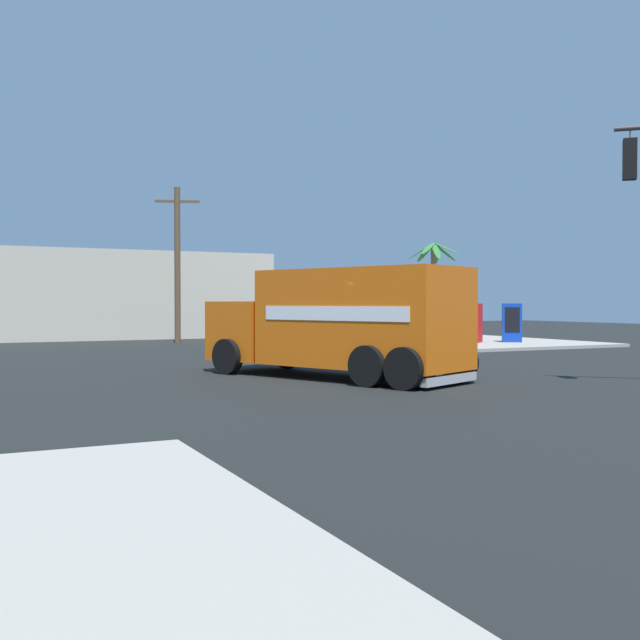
{
  "coord_description": "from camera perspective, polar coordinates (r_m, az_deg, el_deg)",
  "views": [
    {
      "loc": [
        -9.8,
        -16.98,
        2.0
      ],
      "look_at": [
        -0.9,
        1.14,
        1.54
      ],
      "focal_mm": 41.52,
      "sensor_mm": 36.0,
      "label": 1
    }
  ],
  "objects": [
    {
      "name": "palm_tree_far",
      "position": [
        39.85,
        8.73,
        3.72
      ],
      "size": [
        2.7,
        2.77,
        5.12
      ],
      "color": "#7A6647",
      "rests_on": "sidewalk_corner_far"
    },
    {
      "name": "delivery_truck",
      "position": [
        19.72,
        1.57,
        -0.16
      ],
      "size": [
        5.35,
        7.86,
        2.89
      ],
      "color": "orange",
      "rests_on": "ground"
    },
    {
      "name": "utility_pole",
      "position": [
        37.58,
        -10.93,
        4.36
      ],
      "size": [
        2.1,
        0.89,
        7.77
      ],
      "color": "brown",
      "rests_on": "ground"
    },
    {
      "name": "building_backdrop",
      "position": [
        43.72,
        -19.13,
        1.83
      ],
      "size": [
        22.89,
        6.0,
        4.91
      ],
      "primitive_type": "cube",
      "color": "beige",
      "rests_on": "ground"
    },
    {
      "name": "sidewalk_corner_far",
      "position": [
        37.0,
        10.93,
        -1.71
      ],
      "size": [
        10.76,
        10.76,
        0.14
      ],
      "primitive_type": "cube",
      "color": "#9E998E",
      "rests_on": "ground"
    },
    {
      "name": "vending_machine_blue",
      "position": [
        36.57,
        14.57,
        -0.2
      ],
      "size": [
        1.17,
        1.14,
        1.85
      ],
      "color": "#0F38B2",
      "rests_on": "sidewalk_corner_far"
    },
    {
      "name": "ground_plane",
      "position": [
        19.71,
        3.82,
        -4.52
      ],
      "size": [
        100.0,
        100.0,
        0.0
      ],
      "primitive_type": "plane",
      "color": "black"
    },
    {
      "name": "vending_machine_red",
      "position": [
        35.83,
        11.58,
        -0.22
      ],
      "size": [
        1.14,
        1.17,
        1.85
      ],
      "color": "red",
      "rests_on": "sidewalk_corner_far"
    }
  ]
}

